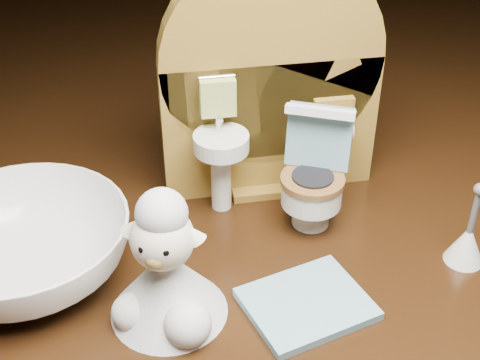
{
  "coord_description": "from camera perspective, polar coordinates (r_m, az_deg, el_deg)",
  "views": [
    {
      "loc": [
        -0.08,
        -0.28,
        0.24
      ],
      "look_at": [
        -0.03,
        0.01,
        0.05
      ],
      "focal_mm": 50.0,
      "sensor_mm": 36.0,
      "label": 1
    }
  ],
  "objects": [
    {
      "name": "backdrop_panel",
      "position": [
        0.39,
        2.56,
        7.51
      ],
      "size": [
        0.13,
        0.05,
        0.15
      ],
      "color": "olive",
      "rests_on": "ground"
    },
    {
      "name": "ceramic_bowl",
      "position": [
        0.37,
        -17.91,
        -5.58
      ],
      "size": [
        0.13,
        0.13,
        0.04
      ],
      "primitive_type": "imported",
      "rotation": [
        0.0,
        0.0,
        -0.22
      ],
      "color": "white",
      "rests_on": "ground"
    },
    {
      "name": "bath_mat",
      "position": [
        0.34,
        5.71,
        -10.48
      ],
      "size": [
        0.07,
        0.06,
        0.0
      ],
      "primitive_type": "cube",
      "rotation": [
        0.0,
        0.0,
        0.28
      ],
      "color": "#6D9BAB",
      "rests_on": "ground"
    },
    {
      "name": "toilet_brush",
      "position": [
        0.38,
        18.82,
        -4.95
      ],
      "size": [
        0.02,
        0.02,
        0.05
      ],
      "color": "white",
      "rests_on": "ground"
    },
    {
      "name": "plush_lamb",
      "position": [
        0.32,
        -6.33,
        -8.07
      ],
      "size": [
        0.06,
        0.06,
        0.08
      ],
      "rotation": [
        0.0,
        0.0,
        -0.37
      ],
      "color": "silver",
      "rests_on": "ground"
    },
    {
      "name": "toy_toilet",
      "position": [
        0.39,
        6.4,
        0.05
      ],
      "size": [
        0.04,
        0.05,
        0.07
      ],
      "rotation": [
        0.0,
        0.0,
        -0.44
      ],
      "color": "white",
      "rests_on": "ground"
    }
  ]
}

